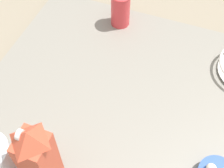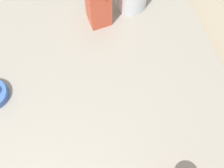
# 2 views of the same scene
# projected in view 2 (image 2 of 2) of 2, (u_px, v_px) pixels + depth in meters

# --- Properties ---
(ground_plane) EXTENTS (6.00, 6.00, 0.00)m
(ground_plane) POSITION_uv_depth(u_px,v_px,m) (69.00, 87.00, 1.22)
(ground_plane) COLOR gray
(countertop) EXTENTS (1.18, 1.18, 0.03)m
(countertop) POSITION_uv_depth(u_px,v_px,m) (69.00, 85.00, 1.20)
(countertop) COLOR gray
(countertop) RESTS_ON ground_plane
(milk_carton) EXTENTS (0.08, 0.08, 0.28)m
(milk_carton) POSITION_uv_depth(u_px,v_px,m) (98.00, 0.00, 1.16)
(milk_carton) COLOR #CC4C33
(milk_carton) RESTS_ON countertop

